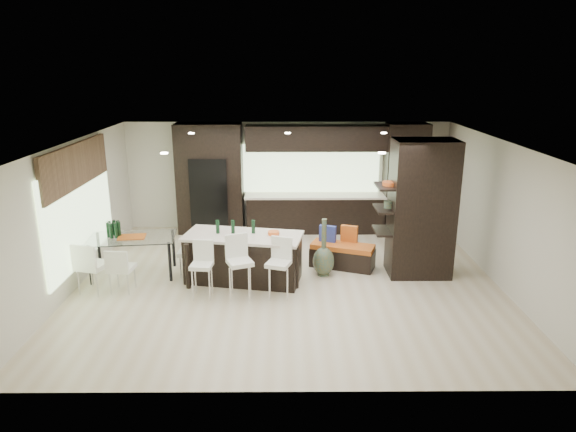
{
  "coord_description": "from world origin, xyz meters",
  "views": [
    {
      "loc": [
        -0.07,
        -9.19,
        4.04
      ],
      "look_at": [
        0.0,
        0.6,
        1.15
      ],
      "focal_mm": 32.0,
      "sensor_mm": 36.0,
      "label": 1
    }
  ],
  "objects_px": {
    "dining_table": "(134,256)",
    "chair_near": "(122,271)",
    "stool_left": "(202,275)",
    "chair_far": "(93,269)",
    "floor_vase": "(324,247)",
    "stool_right": "(278,274)",
    "chair_end": "(191,255)",
    "bench": "(342,256)",
    "kitchen_island": "(243,258)",
    "stool_mid": "(240,273)"
  },
  "relations": [
    {
      "from": "kitchen_island",
      "to": "bench",
      "type": "bearing_deg",
      "value": 28.83
    },
    {
      "from": "stool_mid",
      "to": "chair_near",
      "type": "xyz_separation_m",
      "value": [
        -2.2,
        0.29,
        -0.07
      ]
    },
    {
      "from": "bench",
      "to": "dining_table",
      "type": "height_order",
      "value": "dining_table"
    },
    {
      "from": "stool_mid",
      "to": "chair_far",
      "type": "distance_m",
      "value": 2.73
    },
    {
      "from": "bench",
      "to": "chair_near",
      "type": "distance_m",
      "value": 4.35
    },
    {
      "from": "chair_near",
      "to": "chair_far",
      "type": "distance_m",
      "value": 0.52
    },
    {
      "from": "stool_right",
      "to": "bench",
      "type": "distance_m",
      "value": 1.95
    },
    {
      "from": "dining_table",
      "to": "stool_right",
      "type": "bearing_deg",
      "value": -26.37
    },
    {
      "from": "chair_near",
      "to": "stool_right",
      "type": "bearing_deg",
      "value": 0.21
    },
    {
      "from": "stool_left",
      "to": "stool_right",
      "type": "xyz_separation_m",
      "value": [
        1.37,
        -0.01,
        0.02
      ]
    },
    {
      "from": "dining_table",
      "to": "chair_end",
      "type": "distance_m",
      "value": 1.13
    },
    {
      "from": "floor_vase",
      "to": "chair_end",
      "type": "bearing_deg",
      "value": 179.3
    },
    {
      "from": "floor_vase",
      "to": "chair_far",
      "type": "bearing_deg",
      "value": -169.99
    },
    {
      "from": "chair_near",
      "to": "chair_far",
      "type": "relative_size",
      "value": 0.87
    },
    {
      "from": "bench",
      "to": "chair_near",
      "type": "bearing_deg",
      "value": -144.06
    },
    {
      "from": "kitchen_island",
      "to": "floor_vase",
      "type": "height_order",
      "value": "floor_vase"
    },
    {
      "from": "chair_end",
      "to": "chair_far",
      "type": "bearing_deg",
      "value": 117.09
    },
    {
      "from": "kitchen_island",
      "to": "stool_left",
      "type": "relative_size",
      "value": 2.66
    },
    {
      "from": "chair_far",
      "to": "stool_left",
      "type": "bearing_deg",
      "value": 8.32
    },
    {
      "from": "stool_left",
      "to": "chair_far",
      "type": "height_order",
      "value": "chair_far"
    },
    {
      "from": "dining_table",
      "to": "chair_near",
      "type": "distance_m",
      "value": 0.76
    },
    {
      "from": "chair_near",
      "to": "stool_left",
      "type": "bearing_deg",
      "value": -4.35
    },
    {
      "from": "bench",
      "to": "floor_vase",
      "type": "bearing_deg",
      "value": -114.3
    },
    {
      "from": "dining_table",
      "to": "chair_far",
      "type": "bearing_deg",
      "value": -129.75
    },
    {
      "from": "floor_vase",
      "to": "chair_end",
      "type": "height_order",
      "value": "floor_vase"
    },
    {
      "from": "floor_vase",
      "to": "chair_far",
      "type": "distance_m",
      "value": 4.35
    },
    {
      "from": "floor_vase",
      "to": "chair_far",
      "type": "height_order",
      "value": "floor_vase"
    },
    {
      "from": "stool_left",
      "to": "chair_end",
      "type": "distance_m",
      "value": 1.1
    },
    {
      "from": "chair_far",
      "to": "stool_right",
      "type": "bearing_deg",
      "value": 10.85
    },
    {
      "from": "stool_mid",
      "to": "chair_far",
      "type": "bearing_deg",
      "value": 152.59
    },
    {
      "from": "dining_table",
      "to": "chair_near",
      "type": "bearing_deg",
      "value": -96.58
    },
    {
      "from": "stool_left",
      "to": "stool_mid",
      "type": "bearing_deg",
      "value": 4.1
    },
    {
      "from": "bench",
      "to": "floor_vase",
      "type": "height_order",
      "value": "floor_vase"
    },
    {
      "from": "dining_table",
      "to": "chair_near",
      "type": "height_order",
      "value": "dining_table"
    },
    {
      "from": "kitchen_island",
      "to": "stool_right",
      "type": "relative_size",
      "value": 2.52
    },
    {
      "from": "kitchen_island",
      "to": "chair_far",
      "type": "relative_size",
      "value": 2.47
    },
    {
      "from": "bench",
      "to": "dining_table",
      "type": "bearing_deg",
      "value": -154.05
    },
    {
      "from": "dining_table",
      "to": "chair_end",
      "type": "relative_size",
      "value": 1.96
    },
    {
      "from": "bench",
      "to": "floor_vase",
      "type": "distance_m",
      "value": 0.69
    },
    {
      "from": "chair_far",
      "to": "chair_end",
      "type": "bearing_deg",
      "value": 40.63
    },
    {
      "from": "kitchen_island",
      "to": "stool_right",
      "type": "height_order",
      "value": "kitchen_island"
    },
    {
      "from": "kitchen_island",
      "to": "dining_table",
      "type": "bearing_deg",
      "value": -176.22
    },
    {
      "from": "floor_vase",
      "to": "chair_near",
      "type": "distance_m",
      "value": 3.84
    },
    {
      "from": "bench",
      "to": "chair_near",
      "type": "relative_size",
      "value": 1.64
    },
    {
      "from": "stool_left",
      "to": "stool_mid",
      "type": "height_order",
      "value": "stool_mid"
    },
    {
      "from": "stool_left",
      "to": "bench",
      "type": "relative_size",
      "value": 0.65
    },
    {
      "from": "kitchen_island",
      "to": "stool_mid",
      "type": "distance_m",
      "value": 0.79
    },
    {
      "from": "stool_right",
      "to": "chair_far",
      "type": "xyz_separation_m",
      "value": [
        -3.4,
        0.25,
        0.01
      ]
    },
    {
      "from": "bench",
      "to": "stool_right",
      "type": "bearing_deg",
      "value": -111.79
    },
    {
      "from": "stool_left",
      "to": "chair_far",
      "type": "distance_m",
      "value": 2.05
    }
  ]
}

